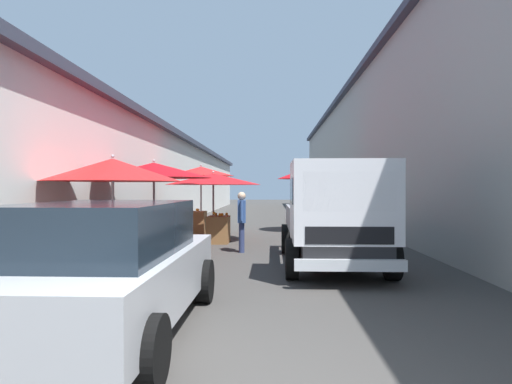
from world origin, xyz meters
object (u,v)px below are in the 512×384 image
at_px(fruit_stall_mid_lane, 154,179).
at_px(fruit_stall_near_left, 200,182).
at_px(delivery_truck, 336,218).
at_px(fruit_stall_far_right, 214,186).
at_px(parked_scooter, 350,228).
at_px(fruit_stall_far_left, 308,180).
at_px(fruit_stall_near_right, 113,178).
at_px(hatchback_car, 107,267).
at_px(vendor_by_crates, 242,218).

relative_size(fruit_stall_mid_lane, fruit_stall_near_left, 1.16).
bearing_deg(fruit_stall_mid_lane, fruit_stall_near_left, -3.83).
bearing_deg(delivery_truck, fruit_stall_mid_lane, 62.15).
height_order(fruit_stall_far_right, parked_scooter, fruit_stall_far_right).
bearing_deg(fruit_stall_far_left, fruit_stall_mid_lane, 144.18).
bearing_deg(fruit_stall_far_left, fruit_stall_far_right, 137.79).
height_order(fruit_stall_far_right, fruit_stall_near_right, fruit_stall_near_right).
height_order(fruit_stall_near_left, hatchback_car, fruit_stall_near_left).
xyz_separation_m(delivery_truck, vendor_by_crates, (2.55, 1.99, -0.18)).
height_order(fruit_stall_mid_lane, fruit_stall_near_right, fruit_stall_mid_lane).
distance_m(fruit_stall_near_right, delivery_truck, 4.36).
relative_size(fruit_stall_near_right, vendor_by_crates, 1.73).
relative_size(fruit_stall_far_right, fruit_stall_mid_lane, 1.01).
distance_m(fruit_stall_near_left, hatchback_car, 10.65).
bearing_deg(vendor_by_crates, fruit_stall_far_left, -21.11).
bearing_deg(hatchback_car, fruit_stall_far_right, -0.59).
relative_size(fruit_stall_far_left, fruit_stall_near_left, 1.01).
height_order(fruit_stall_far_left, fruit_stall_near_left, fruit_stall_far_left).
xyz_separation_m(fruit_stall_near_left, parked_scooter, (-2.38, -4.84, -1.38)).
bearing_deg(vendor_by_crates, hatchback_car, 170.32).
bearing_deg(fruit_stall_far_right, vendor_by_crates, -154.69).
distance_m(fruit_stall_far_left, delivery_truck, 8.04).
bearing_deg(fruit_stall_far_right, delivery_truck, -147.30).
bearing_deg(parked_scooter, vendor_by_crates, 123.21).
bearing_deg(fruit_stall_mid_lane, hatchback_car, -169.71).
height_order(fruit_stall_mid_lane, vendor_by_crates, fruit_stall_mid_lane).
bearing_deg(delivery_truck, fruit_stall_far_right, 32.70).
bearing_deg(fruit_stall_near_left, parked_scooter, -116.25).
bearing_deg(parked_scooter, fruit_stall_far_right, 89.16).
distance_m(fruit_stall_far_right, fruit_stall_near_left, 2.47).
relative_size(fruit_stall_near_left, vendor_by_crates, 1.62).
xyz_separation_m(fruit_stall_mid_lane, fruit_stall_near_left, (4.77, -0.32, -0.01)).
distance_m(fruit_stall_far_left, fruit_stall_near_left, 4.03).
bearing_deg(fruit_stall_near_left, vendor_by_crates, -157.78).
distance_m(fruit_stall_far_right, fruit_stall_mid_lane, 2.70).
distance_m(fruit_stall_far_right, vendor_by_crates, 2.42).
bearing_deg(fruit_stall_near_right, fruit_stall_far_right, -15.82).
xyz_separation_m(fruit_stall_mid_lane, vendor_by_crates, (0.39, -2.11, -0.98)).
bearing_deg(fruit_stall_far_left, fruit_stall_near_right, 151.41).
relative_size(fruit_stall_far_left, vendor_by_crates, 1.63).
xyz_separation_m(vendor_by_crates, parked_scooter, (2.00, -3.05, -0.41)).
bearing_deg(delivery_truck, vendor_by_crates, 37.87).
bearing_deg(fruit_stall_far_left, hatchback_car, 164.82).
xyz_separation_m(fruit_stall_far_right, fruit_stall_near_right, (-4.69, 1.33, 0.12)).
relative_size(fruit_stall_far_left, delivery_truck, 0.50).
bearing_deg(fruit_stall_near_left, delivery_truck, -151.43).
distance_m(fruit_stall_mid_lane, vendor_by_crates, 2.36).
xyz_separation_m(fruit_stall_far_left, vendor_by_crates, (-5.44, 2.10, -1.06)).
bearing_deg(delivery_truck, fruit_stall_far_left, -0.81).
bearing_deg(fruit_stall_far_right, fruit_stall_near_right, 164.18).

